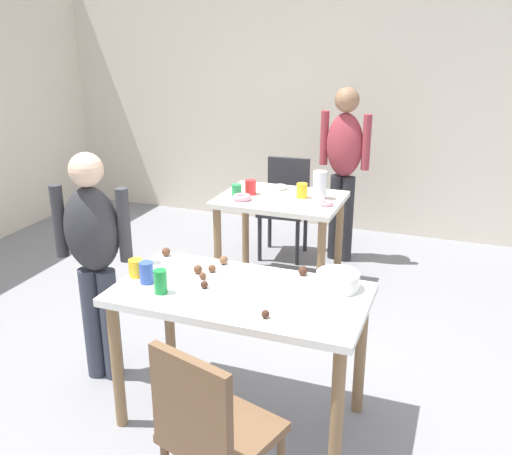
% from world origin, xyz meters
% --- Properties ---
extents(ground_plane, '(6.40, 6.40, 0.00)m').
position_xyz_m(ground_plane, '(0.00, 0.00, 0.00)').
color(ground_plane, gray).
extents(wall_back, '(6.40, 0.10, 2.60)m').
position_xyz_m(wall_back, '(0.00, 3.20, 1.30)').
color(wall_back, beige).
rests_on(wall_back, ground_plane).
extents(dining_table_near, '(1.26, 0.67, 0.75)m').
position_xyz_m(dining_table_near, '(0.09, -0.05, 0.64)').
color(dining_table_near, white).
rests_on(dining_table_near, ground_plane).
extents(dining_table_far, '(0.93, 0.70, 0.75)m').
position_xyz_m(dining_table_far, '(-0.24, 1.57, 0.62)').
color(dining_table_far, silver).
rests_on(dining_table_far, ground_plane).
extents(chair_near_table, '(0.50, 0.50, 0.87)m').
position_xyz_m(chair_near_table, '(0.24, -0.76, 0.50)').
color(chair_near_table, brown).
rests_on(chair_near_table, ground_plane).
extents(chair_far_table, '(0.43, 0.43, 0.87)m').
position_xyz_m(chair_far_table, '(-0.42, 2.28, 0.50)').
color(chair_far_table, '#2D2D33').
rests_on(chair_far_table, ground_plane).
extents(person_girl_near, '(0.46, 0.25, 1.36)m').
position_xyz_m(person_girl_near, '(-0.82, 0.03, 0.81)').
color(person_girl_near, '#383D4C').
rests_on(person_girl_near, ground_plane).
extents(person_adult_far, '(0.46, 0.26, 1.51)m').
position_xyz_m(person_adult_far, '(0.08, 2.31, 0.90)').
color(person_adult_far, '#28282D').
rests_on(person_adult_far, ground_plane).
extents(mixing_bowl, '(0.22, 0.22, 0.08)m').
position_xyz_m(mixing_bowl, '(0.53, 0.15, 0.79)').
color(mixing_bowl, white).
rests_on(mixing_bowl, dining_table_near).
extents(soda_can, '(0.07, 0.07, 0.12)m').
position_xyz_m(soda_can, '(-0.27, -0.21, 0.81)').
color(soda_can, '#198438').
rests_on(soda_can, dining_table_near).
extents(fork_near, '(0.17, 0.02, 0.01)m').
position_xyz_m(fork_near, '(0.19, 0.10, 0.75)').
color(fork_near, silver).
rests_on(fork_near, dining_table_near).
extents(cup_near_0, '(0.07, 0.07, 0.11)m').
position_xyz_m(cup_near_0, '(-0.40, -0.13, 0.81)').
color(cup_near_0, '#3351B2').
rests_on(cup_near_0, dining_table_near).
extents(cup_near_1, '(0.07, 0.07, 0.10)m').
position_xyz_m(cup_near_1, '(-0.49, -0.09, 0.80)').
color(cup_near_1, yellow).
rests_on(cup_near_1, dining_table_near).
extents(cake_ball_0, '(0.05, 0.05, 0.05)m').
position_xyz_m(cake_ball_0, '(-0.48, 0.22, 0.77)').
color(cake_ball_0, brown).
rests_on(cake_ball_0, dining_table_near).
extents(cake_ball_1, '(0.04, 0.04, 0.04)m').
position_xyz_m(cake_ball_1, '(0.30, -0.27, 0.77)').
color(cake_ball_1, '#3D2319').
rests_on(cake_ball_1, dining_table_near).
extents(cake_ball_2, '(0.05, 0.05, 0.05)m').
position_xyz_m(cake_ball_2, '(-0.13, 0.23, 0.77)').
color(cake_ball_2, brown).
rests_on(cake_ball_2, dining_table_near).
extents(cake_ball_3, '(0.04, 0.04, 0.04)m').
position_xyz_m(cake_ball_3, '(-0.09, -0.09, 0.77)').
color(cake_ball_3, '#3D2319').
rests_on(cake_ball_3, dining_table_near).
extents(cake_ball_4, '(0.04, 0.04, 0.04)m').
position_xyz_m(cake_ball_4, '(-0.14, 0.11, 0.77)').
color(cake_ball_4, brown).
rests_on(cake_ball_4, dining_table_near).
extents(cake_ball_5, '(0.05, 0.05, 0.05)m').
position_xyz_m(cake_ball_5, '(0.32, 0.24, 0.78)').
color(cake_ball_5, '#3D2319').
rests_on(cake_ball_5, dining_table_near).
extents(cake_ball_6, '(0.04, 0.04, 0.04)m').
position_xyz_m(cake_ball_6, '(-0.15, 0.01, 0.77)').
color(cake_ball_6, brown).
rests_on(cake_ball_6, dining_table_near).
extents(cake_ball_7, '(0.05, 0.05, 0.05)m').
position_xyz_m(cake_ball_7, '(-0.20, 0.06, 0.77)').
color(cake_ball_7, brown).
rests_on(cake_ball_7, dining_table_near).
extents(pitcher_far, '(0.10, 0.10, 0.21)m').
position_xyz_m(pitcher_far, '(0.05, 1.63, 0.86)').
color(pitcher_far, white).
rests_on(pitcher_far, dining_table_far).
extents(cup_far_0, '(0.09, 0.09, 0.11)m').
position_xyz_m(cup_far_0, '(-0.48, 1.56, 0.81)').
color(cup_far_0, red).
rests_on(cup_far_0, dining_table_far).
extents(cup_far_1, '(0.08, 0.08, 0.11)m').
position_xyz_m(cup_far_1, '(-0.08, 1.61, 0.81)').
color(cup_far_1, yellow).
rests_on(cup_far_1, dining_table_far).
extents(cup_far_2, '(0.07, 0.07, 0.09)m').
position_xyz_m(cup_far_2, '(-0.56, 1.47, 0.80)').
color(cup_far_2, green).
rests_on(cup_far_2, dining_table_far).
extents(donut_far_0, '(0.14, 0.14, 0.04)m').
position_xyz_m(donut_far_0, '(-0.48, 1.39, 0.77)').
color(donut_far_0, pink).
rests_on(donut_far_0, dining_table_far).
extents(donut_far_1, '(0.11, 0.11, 0.03)m').
position_xyz_m(donut_far_1, '(0.14, 1.48, 0.77)').
color(donut_far_1, pink).
rests_on(donut_far_1, dining_table_far).
extents(donut_far_2, '(0.11, 0.11, 0.03)m').
position_xyz_m(donut_far_2, '(-0.31, 1.78, 0.77)').
color(donut_far_2, white).
rests_on(donut_far_2, dining_table_far).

